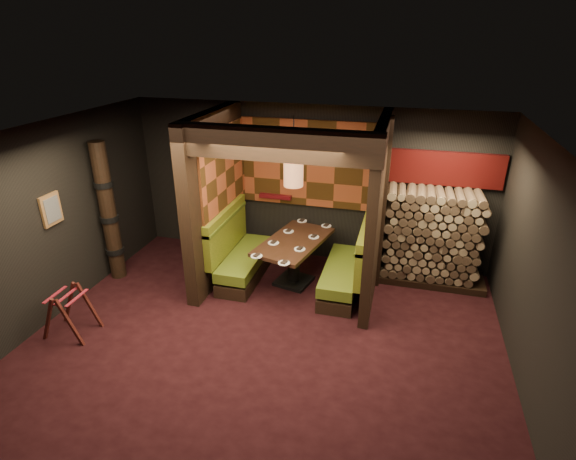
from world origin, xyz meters
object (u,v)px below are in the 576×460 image
at_px(luggage_rack, 69,311).
at_px(totem_column, 109,213).
at_px(booth_bench_left, 240,256).
at_px(pendant_lamp, 293,172).
at_px(dining_table, 294,253).
at_px(firewood_stack, 437,238).
at_px(booth_bench_right, 348,269).

bearing_deg(luggage_rack, totem_column, 101.90).
relative_size(booth_bench_left, pendant_lamp, 1.48).
relative_size(booth_bench_left, dining_table, 0.95).
bearing_deg(firewood_stack, booth_bench_right, -152.65).
distance_m(booth_bench_right, firewood_stack, 1.58).
relative_size(dining_table, firewood_stack, 0.97).
bearing_deg(booth_bench_right, totem_column, -172.14).
height_order(booth_bench_right, firewood_stack, firewood_stack).
xyz_separation_m(dining_table, totem_column, (-3.05, -0.57, 0.62)).
distance_m(booth_bench_right, luggage_rack, 4.23).
height_order(pendant_lamp, luggage_rack, pendant_lamp).
xyz_separation_m(booth_bench_left, booth_bench_right, (1.89, 0.00, 0.00)).
relative_size(booth_bench_left, booth_bench_right, 1.00).
height_order(booth_bench_right, pendant_lamp, pendant_lamp).
distance_m(dining_table, luggage_rack, 3.48).
height_order(dining_table, pendant_lamp, pendant_lamp).
relative_size(booth_bench_left, totem_column, 0.67).
height_order(booth_bench_left, pendant_lamp, pendant_lamp).
bearing_deg(pendant_lamp, luggage_rack, -141.96).
height_order(booth_bench_left, booth_bench_right, same).
bearing_deg(luggage_rack, firewood_stack, 29.76).
bearing_deg(firewood_stack, dining_table, -163.32).
relative_size(booth_bench_right, dining_table, 0.95).
bearing_deg(booth_bench_left, pendant_lamp, -2.01).
relative_size(dining_table, luggage_rack, 2.24).
height_order(dining_table, totem_column, totem_column).
relative_size(booth_bench_left, firewood_stack, 0.92).
bearing_deg(dining_table, booth_bench_left, -179.04).
distance_m(booth_bench_left, booth_bench_right, 1.89).
xyz_separation_m(dining_table, firewood_stack, (2.28, 0.68, 0.25)).
xyz_separation_m(booth_bench_left, pendant_lamp, (0.96, -0.03, 1.59)).
bearing_deg(totem_column, booth_bench_left, 14.75).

